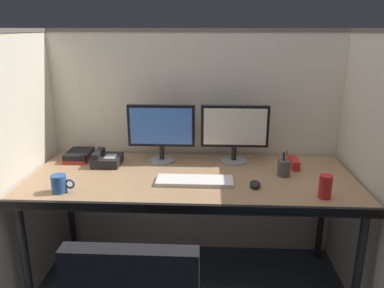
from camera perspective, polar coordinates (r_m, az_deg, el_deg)
cubicle_partition_rear at (r=2.64m, az=0.42°, el=-0.20°), size 2.21×0.06×1.57m
cubicle_partition_left at (r=2.39m, az=-24.77°, el=-3.69°), size 0.06×1.41×1.57m
cubicle_partition_right at (r=2.30m, az=25.42°, el=-4.56°), size 0.06×1.41×1.57m
desk at (r=2.25m, az=-0.08°, el=-6.07°), size 1.90×0.80×0.74m
monitor_left at (r=2.42m, az=-4.64°, el=2.24°), size 0.43×0.17×0.37m
monitor_right at (r=2.42m, az=6.45°, el=2.14°), size 0.43×0.17×0.37m
keyboard_main at (r=2.14m, az=0.41°, el=-5.57°), size 0.43×0.15×0.02m
computer_mouse at (r=2.11m, az=9.48°, el=-5.98°), size 0.06×0.10×0.04m
pen_cup at (r=2.29m, az=13.68°, el=-3.51°), size 0.08×0.08×0.15m
soda_can at (r=2.05m, az=19.44°, el=-6.08°), size 0.07×0.07×0.12m
book_stack at (r=2.61m, az=-16.65°, el=-1.64°), size 0.15×0.21×0.06m
red_stapler at (r=2.44m, az=15.12°, el=-2.80°), size 0.04×0.15×0.06m
coffee_mug at (r=2.12m, az=-19.32°, el=-5.67°), size 0.13×0.08×0.09m
desk_phone at (r=2.47m, az=-12.77°, el=-2.29°), size 0.17×0.19×0.09m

